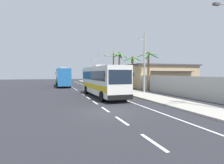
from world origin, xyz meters
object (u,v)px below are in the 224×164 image
at_px(utility_pole_far, 114,65).
at_px(palm_second, 119,63).
at_px(coach_bus_foreground, 102,80).
at_px(utility_pole_distant, 99,66).
at_px(coach_bus_far_lane, 63,77).
at_px(palm_nearest, 133,66).
at_px(motorcycle_beside_bus, 99,86).
at_px(roadside_building, 159,76).
at_px(pedestrian_near_kerb, 117,84).
at_px(palm_fourth, 114,64).
at_px(palm_third, 148,64).
at_px(utility_pole_mid, 145,61).

xyz_separation_m(utility_pole_far, palm_second, (-0.07, -3.26, 0.31)).
xyz_separation_m(coach_bus_foreground, utility_pole_distant, (6.60, 28.12, 2.89)).
relative_size(coach_bus_far_lane, palm_nearest, 2.02).
relative_size(motorcycle_beside_bus, roadside_building, 0.15).
distance_m(pedestrian_near_kerb, palm_fourth, 11.34).
distance_m(coach_bus_foreground, palm_fourth, 19.82).
bearing_deg(palm_third, pedestrian_near_kerb, 137.17).
distance_m(motorcycle_beside_bus, palm_fourth, 11.85).
height_order(coach_bus_far_lane, pedestrian_near_kerb, coach_bus_far_lane).
distance_m(utility_pole_mid, palm_second, 9.95).
distance_m(palm_second, palm_third, 7.69).
height_order(coach_bus_far_lane, palm_nearest, palm_nearest).
relative_size(motorcycle_beside_bus, palm_second, 0.29).
xyz_separation_m(utility_pole_far, utility_pole_distant, (0.07, 13.21, 0.45)).
relative_size(utility_pole_far, palm_third, 1.34).
relative_size(coach_bus_far_lane, palm_third, 1.90).
bearing_deg(coach_bus_foreground, utility_pole_mid, 14.71).
height_order(utility_pole_far, roadside_building, utility_pole_far).
distance_m(palm_third, palm_fourth, 13.91).
height_order(utility_pole_far, palm_fourth, utility_pole_far).
height_order(pedestrian_near_kerb, utility_pole_mid, utility_pole_mid).
xyz_separation_m(palm_nearest, palm_fourth, (-0.19, 9.79, 0.79)).
relative_size(utility_pole_mid, utility_pole_distant, 0.91).
bearing_deg(coach_bus_far_lane, palm_second, -35.06).
bearing_deg(coach_bus_foreground, pedestrian_near_kerb, 59.51).
relative_size(coach_bus_far_lane, palm_fourth, 1.55).
bearing_deg(palm_fourth, roadside_building, -45.61).
height_order(motorcycle_beside_bus, palm_third, palm_third).
bearing_deg(palm_nearest, pedestrian_near_kerb, -171.40).
distance_m(coach_bus_foreground, motorcycle_beside_bus, 8.89).
relative_size(motorcycle_beside_bus, palm_nearest, 0.34).
distance_m(coach_bus_foreground, utility_pole_distant, 29.03).
bearing_deg(roadside_building, palm_fourth, 134.39).
xyz_separation_m(motorcycle_beside_bus, utility_pole_far, (4.74, 6.30, 3.72)).
relative_size(palm_fourth, roadside_building, 0.58).
relative_size(motorcycle_beside_bus, utility_pole_mid, 0.24).
xyz_separation_m(utility_pole_mid, roadside_building, (8.08, 9.19, -2.15)).
height_order(coach_bus_foreground, coach_bus_far_lane, coach_bus_far_lane).
bearing_deg(pedestrian_near_kerb, palm_fourth, 161.34).
height_order(utility_pole_mid, utility_pole_distant, utility_pole_distant).
bearing_deg(utility_pole_far, palm_fourth, 73.05).
xyz_separation_m(coach_bus_foreground, palm_fourth, (7.50, 18.11, 2.90)).
relative_size(utility_pole_distant, palm_second, 1.35).
relative_size(coach_bus_far_lane, motorcycle_beside_bus, 5.91).
distance_m(coach_bus_far_lane, palm_fourth, 11.40).
bearing_deg(coach_bus_foreground, motorcycle_beside_bus, 78.29).
relative_size(coach_bus_far_lane, pedestrian_near_kerb, 7.38).
bearing_deg(roadside_building, utility_pole_far, 153.45).
bearing_deg(roadside_building, utility_pole_mid, -131.31).
relative_size(coach_bus_foreground, palm_nearest, 2.00).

